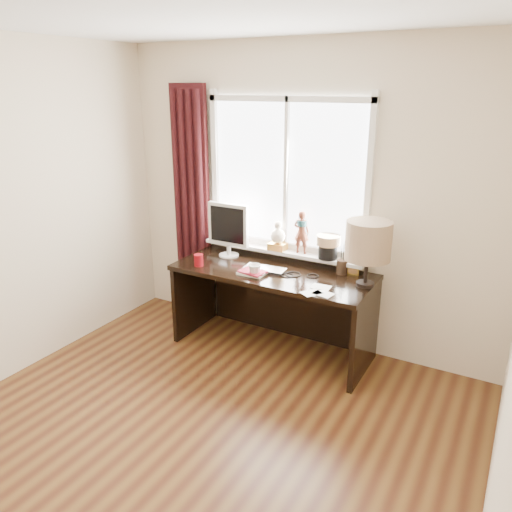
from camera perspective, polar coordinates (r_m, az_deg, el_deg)
The scene contains 15 objects.
floor at distance 3.38m, azimuth -10.47°, elevation -22.79°, with size 3.50×4.00×0.00m, color brown.
wall_back at distance 4.34m, azimuth 5.45°, elevation 6.48°, with size 3.50×2.60×0.00m, color beige.
laptop at distance 4.20m, azimuth 1.08°, elevation -1.51°, with size 0.35×0.23×0.03m, color silver.
mug at distance 4.08m, azimuth -0.16°, elevation -1.58°, with size 0.10×0.10×0.10m, color white.
red_cup at distance 4.32m, azimuth -6.57°, elevation -0.48°, with size 0.08×0.08×0.10m, color maroon.
window at distance 4.34m, azimuth 3.61°, elevation 6.66°, with size 1.52×0.23×1.40m.
curtain at distance 4.86m, azimuth -7.41°, elevation 5.53°, with size 0.38×0.09×2.25m.
desk at distance 4.39m, azimuth 2.48°, elevation -4.22°, with size 1.70×0.70×0.75m.
monitor at distance 4.48m, azimuth -3.19°, elevation 3.36°, with size 0.40×0.18×0.49m.
notebook_stack at distance 4.12m, azimuth -0.41°, elevation -1.88°, with size 0.24×0.18×0.03m.
brush_holder at distance 4.18m, azimuth 9.81°, elevation -1.22°, with size 0.09×0.09×0.25m.
icon_frame at distance 4.17m, azimuth 11.04°, elevation -1.28°, with size 0.10×0.02×0.13m.
table_lamp at distance 3.86m, azimuth 12.71°, elevation 1.65°, with size 0.35×0.35×0.52m.
loose_papers at distance 3.82m, azimuth 7.16°, elevation -4.00°, with size 0.25×0.29×0.00m.
desk_cables at distance 4.11m, azimuth 4.61°, elevation -2.19°, with size 0.31×0.21×0.01m.
Camera 1 is at (1.70, -1.88, 2.24)m, focal length 35.00 mm.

